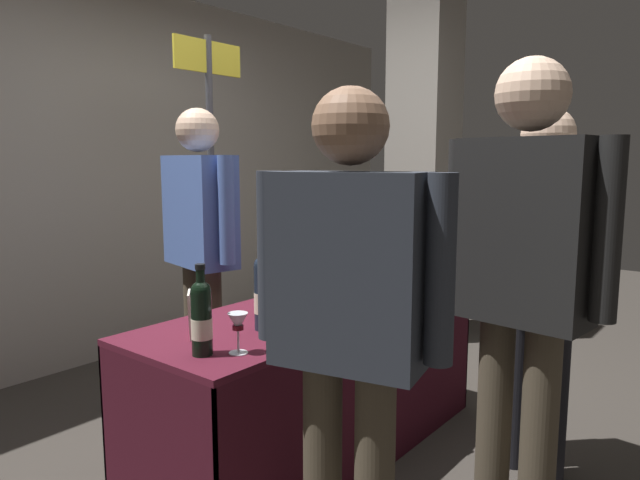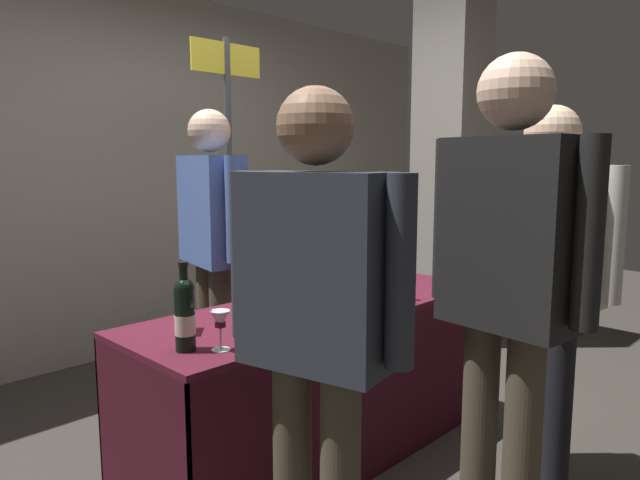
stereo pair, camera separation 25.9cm
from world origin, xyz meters
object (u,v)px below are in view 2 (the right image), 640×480
object	(u,v)px
display_bottle_0	(373,278)
wine_glass_near_taster	(220,321)
wine_glass_near_vendor	(262,288)
booth_signpost	(229,172)
concrete_pillar	(450,155)
taster_foreground_right	(545,264)
vendor_presenter	(212,231)
tasting_table	(320,352)
featured_wine_bottle	(369,255)
wine_glass_mid	(303,274)

from	to	relation	value
display_bottle_0	wine_glass_near_taster	xyz separation A→B (m)	(-0.81, 0.02, -0.04)
wine_glass_near_vendor	booth_signpost	xyz separation A→B (m)	(0.61, 1.04, 0.47)
concrete_pillar	taster_foreground_right	xyz separation A→B (m)	(-1.53, -1.41, -0.46)
concrete_pillar	vendor_presenter	size ratio (longest dim) A/B	1.72
wine_glass_near_vendor	taster_foreground_right	distance (m)	1.19
tasting_table	taster_foreground_right	bearing A→B (deg)	-60.38
featured_wine_bottle	wine_glass_mid	distance (m)	0.46
featured_wine_bottle	wine_glass_mid	size ratio (longest dim) A/B	2.59
display_bottle_0	wine_glass_near_taster	size ratio (longest dim) A/B	2.28
display_bottle_0	taster_foreground_right	xyz separation A→B (m)	(0.36, -0.62, 0.09)
tasting_table	booth_signpost	distance (m)	1.41
wine_glass_near_taster	taster_foreground_right	distance (m)	1.34
tasting_table	vendor_presenter	bearing A→B (deg)	92.62
wine_glass_near_taster	vendor_presenter	xyz separation A→B (m)	(0.66, 0.99, 0.17)
wine_glass_near_taster	vendor_presenter	world-z (taller)	vendor_presenter
vendor_presenter	tasting_table	bearing A→B (deg)	15.05
vendor_presenter	taster_foreground_right	distance (m)	1.70
wine_glass_mid	taster_foreground_right	size ratio (longest dim) A/B	0.08
featured_wine_bottle	vendor_presenter	world-z (taller)	vendor_presenter
wine_glass_near_vendor	wine_glass_near_taster	distance (m)	0.50
display_bottle_0	wine_glass_near_vendor	size ratio (longest dim) A/B	2.15
vendor_presenter	featured_wine_bottle	bearing A→B (deg)	56.33
display_bottle_0	wine_glass_near_taster	bearing A→B (deg)	178.68
vendor_presenter	booth_signpost	xyz separation A→B (m)	(0.36, 0.32, 0.31)
wine_glass_mid	wine_glass_near_taster	world-z (taller)	wine_glass_near_taster
wine_glass_mid	booth_signpost	world-z (taller)	booth_signpost
vendor_presenter	taster_foreground_right	xyz separation A→B (m)	(0.51, -1.62, -0.04)
concrete_pillar	display_bottle_0	bearing A→B (deg)	-157.15
wine_glass_near_taster	booth_signpost	world-z (taller)	booth_signpost
wine_glass_near_vendor	wine_glass_mid	bearing A→B (deg)	20.56
tasting_table	taster_foreground_right	distance (m)	1.06
wine_glass_near_taster	taster_foreground_right	size ratio (longest dim) A/B	0.09
wine_glass_near_vendor	wine_glass_near_taster	bearing A→B (deg)	-146.74
wine_glass_mid	wine_glass_near_taster	distance (m)	0.90
concrete_pillar	taster_foreground_right	bearing A→B (deg)	-137.30
concrete_pillar	taster_foreground_right	distance (m)	2.13
wine_glass_near_taster	tasting_table	bearing A→B (deg)	15.91
wine_glass_mid	taster_foreground_right	world-z (taller)	taster_foreground_right
concrete_pillar	wine_glass_near_taster	bearing A→B (deg)	-163.97
concrete_pillar	booth_signpost	xyz separation A→B (m)	(-1.68, 0.53, -0.11)
wine_glass_near_vendor	wine_glass_near_taster	world-z (taller)	wine_glass_near_vendor
featured_wine_bottle	display_bottle_0	bearing A→B (deg)	-138.18
concrete_pillar	booth_signpost	world-z (taller)	concrete_pillar
wine_glass_mid	booth_signpost	distance (m)	1.04
taster_foreground_right	booth_signpost	size ratio (longest dim) A/B	0.76
wine_glass_near_vendor	display_bottle_0	bearing A→B (deg)	-36.04
taster_foreground_right	wine_glass_mid	bearing A→B (deg)	23.59
vendor_presenter	booth_signpost	size ratio (longest dim) A/B	0.78
display_bottle_0	concrete_pillar	bearing A→B (deg)	22.85
tasting_table	wine_glass_near_taster	distance (m)	0.80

